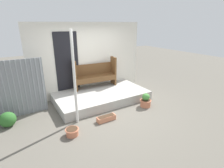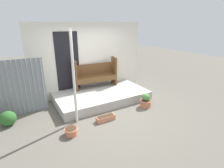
{
  "view_description": "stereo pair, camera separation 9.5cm",
  "coord_description": "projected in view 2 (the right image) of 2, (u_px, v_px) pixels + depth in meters",
  "views": [
    {
      "loc": [
        -2.47,
        -4.15,
        2.56
      ],
      "look_at": [
        0.21,
        0.3,
        0.74
      ],
      "focal_mm": 28.0,
      "sensor_mm": 36.0,
      "label": 1
    },
    {
      "loc": [
        -2.39,
        -4.19,
        2.56
      ],
      "look_at": [
        0.21,
        0.3,
        0.74
      ],
      "focal_mm": 28.0,
      "sensor_mm": 36.0,
      "label": 2
    }
  ],
  "objects": [
    {
      "name": "bench",
      "position": [
        95.0,
        73.0,
        6.44
      ],
      "size": [
        1.6,
        0.52,
        1.07
      ],
      "rotation": [
        0.0,
        0.0,
        -0.08
      ],
      "color": "brown",
      "rests_on": "porch_slab"
    },
    {
      "name": "flower_pot_middle",
      "position": [
        146.0,
        101.0,
        5.6
      ],
      "size": [
        0.37,
        0.37,
        0.44
      ],
      "color": "#C67251",
      "rests_on": "ground_plane"
    },
    {
      "name": "house_wall",
      "position": [
        89.0,
        59.0,
        6.43
      ],
      "size": [
        4.31,
        0.08,
        2.6
      ],
      "color": "white",
      "rests_on": "ground_plane"
    },
    {
      "name": "shrub_by_fence",
      "position": [
        8.0,
        119.0,
        4.57
      ],
      "size": [
        0.41,
        0.37,
        0.4
      ],
      "color": "#2D6628",
      "rests_on": "ground_plane"
    },
    {
      "name": "porch_slab",
      "position": [
        102.0,
        96.0,
        6.11
      ],
      "size": [
        3.11,
        1.72,
        0.29
      ],
      "color": "#B2AFA8",
      "rests_on": "ground_plane"
    },
    {
      "name": "support_post",
      "position": [
        74.0,
        79.0,
        4.4
      ],
      "size": [
        0.07,
        0.07,
        2.44
      ],
      "color": "white",
      "rests_on": "ground_plane"
    },
    {
      "name": "ground_plane",
      "position": [
        111.0,
        111.0,
        5.4
      ],
      "size": [
        24.0,
        24.0,
        0.0
      ],
      "primitive_type": "plane",
      "color": "#666056"
    },
    {
      "name": "flower_pot_left",
      "position": [
        71.0,
        131.0,
        4.2
      ],
      "size": [
        0.33,
        0.33,
        0.18
      ],
      "color": "#C67251",
      "rests_on": "ground_plane"
    },
    {
      "name": "planter_box_rect",
      "position": [
        106.0,
        118.0,
        4.83
      ],
      "size": [
        0.53,
        0.18,
        0.15
      ],
      "color": "tan",
      "rests_on": "ground_plane"
    }
  ]
}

